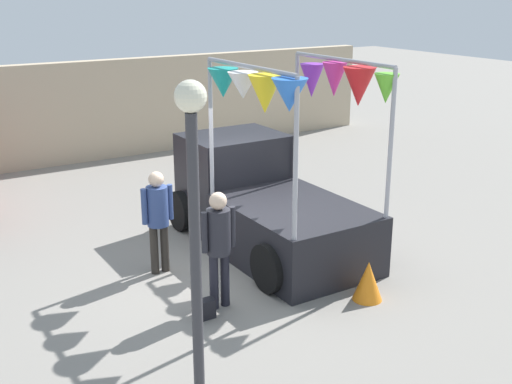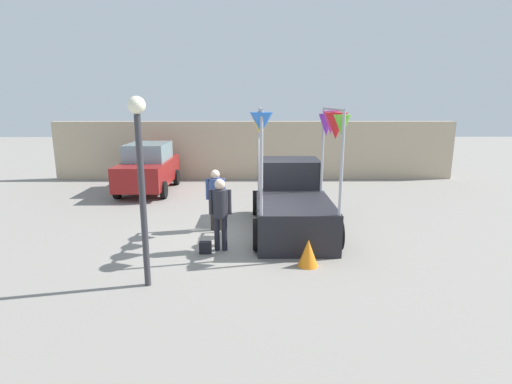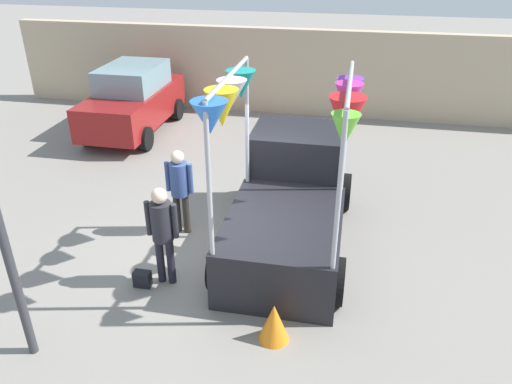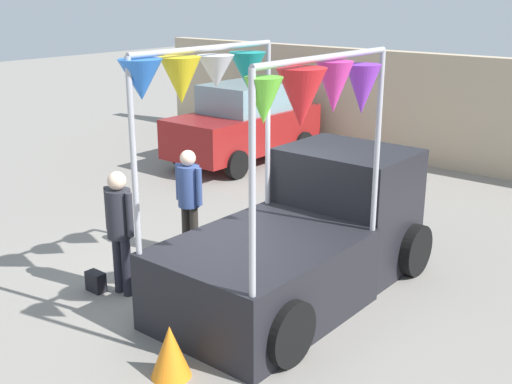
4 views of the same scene
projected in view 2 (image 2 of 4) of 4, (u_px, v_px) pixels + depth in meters
The scene contains 9 objects.
ground_plane at pixel (256, 235), 10.59m from camera, with size 60.00×60.00×0.00m, color gray.
vendor_truck at pixel (291, 196), 11.05m from camera, with size 2.44×4.13×3.33m.
parked_car at pixel (148, 167), 15.66m from camera, with size 1.88×4.00×1.88m.
person_customer at pixel (220, 208), 9.32m from camera, with size 0.53×0.34×1.73m.
person_vendor at pixel (216, 194), 10.83m from camera, with size 0.53×0.34×1.69m.
handbag at pixel (205, 248), 9.32m from camera, with size 0.28×0.16×0.28m, color black.
street_lamp at pixel (140, 165), 7.21m from camera, with size 0.32×0.32×3.57m.
brick_boundary_wall at pixel (254, 150), 18.11m from camera, with size 18.00×0.36×2.60m, color tan.
folded_kite_bundle_tangerine at pixel (308, 253), 8.56m from camera, with size 0.44×0.44×0.60m, color orange.
Camera 2 is at (-0.07, -10.07, 3.48)m, focal length 28.00 mm.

